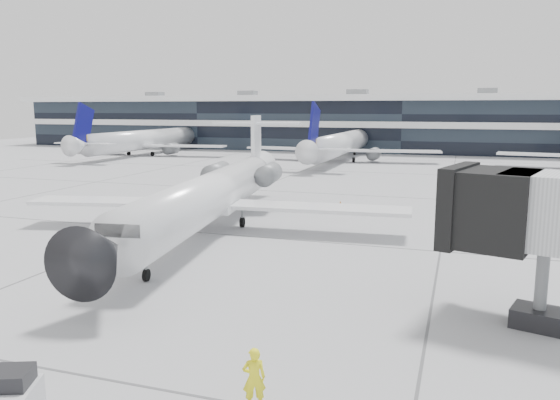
% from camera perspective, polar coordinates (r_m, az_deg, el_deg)
% --- Properties ---
extents(ground, '(220.00, 220.00, 0.00)m').
position_cam_1_polar(ground, '(36.58, 0.52, -4.13)').
color(ground, '#9A9A9C').
rests_on(ground, ground).
extents(terminal, '(170.00, 22.00, 10.00)m').
position_cam_1_polar(terminal, '(116.38, 13.14, 7.56)').
color(terminal, black).
rests_on(terminal, ground).
extents(bg_jet_left, '(32.00, 40.00, 9.60)m').
position_cam_1_polar(bg_jet_left, '(105.30, -13.77, 4.62)').
color(bg_jet_left, white).
rests_on(bg_jet_left, ground).
extents(bg_jet_center, '(32.00, 40.00, 9.60)m').
position_cam_1_polar(bg_jet_center, '(91.22, 6.38, 4.10)').
color(bg_jet_center, white).
rests_on(bg_jet_center, ground).
extents(regional_jet, '(27.65, 34.50, 7.98)m').
position_cam_1_polar(regional_jet, '(39.05, -6.91, 0.76)').
color(regional_jet, white).
rests_on(regional_jet, ground).
extents(ramp_worker, '(0.82, 0.71, 1.89)m').
position_cam_1_polar(ramp_worker, '(16.67, -2.73, -18.11)').
color(ramp_worker, '#FFF71A').
rests_on(ramp_worker, ground).
extents(traffic_cone, '(0.47, 0.47, 0.57)m').
position_cam_1_polar(traffic_cone, '(48.62, 6.32, -0.41)').
color(traffic_cone, orange).
rests_on(traffic_cone, ground).
extents(far_tug, '(1.94, 2.47, 1.38)m').
position_cam_1_polar(far_tug, '(64.39, -3.24, 2.41)').
color(far_tug, black).
rests_on(far_tug, ground).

